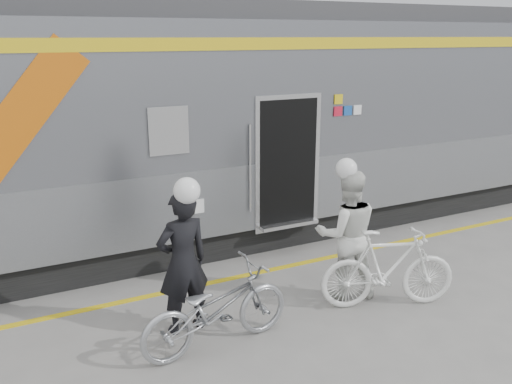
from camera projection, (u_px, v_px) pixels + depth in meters
ground at (300, 350)px, 6.38m from camera, size 90.00×90.00×0.00m
train at (130, 130)px, 9.04m from camera, size 24.00×3.17×4.10m
safety_strip at (226, 279)px, 8.22m from camera, size 24.00×0.12×0.01m
man at (183, 262)px, 6.59m from camera, size 0.71×0.50×1.82m
bicycle_left at (216, 308)px, 6.32m from camera, size 1.97×0.85×1.00m
woman at (347, 234)px, 7.52m from camera, size 1.08×0.96×1.83m
bicycle_right at (388, 268)px, 7.28m from camera, size 1.91×1.13×1.11m
helmet_man at (179, 177)px, 6.29m from camera, size 0.32×0.32×0.32m
helmet_woman at (351, 159)px, 7.22m from camera, size 0.29×0.29×0.29m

